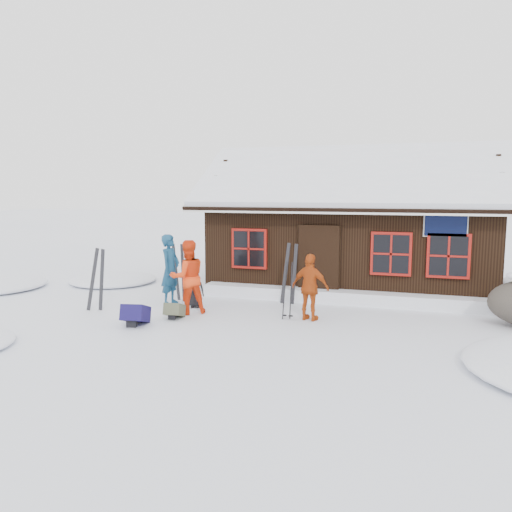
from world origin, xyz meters
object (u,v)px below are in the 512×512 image
object	(u,v)px
skier_orange_right	(310,287)
ski_pair_left	(97,280)
skier_teal	(170,269)
skier_orange_left	(188,277)
skier_crouched	(195,290)
ski_poles	(288,291)
backpack_blue	(136,317)
backpack_olive	(175,313)

from	to	relation	value
skier_orange_right	ski_pair_left	distance (m)	5.29
skier_teal	skier_orange_left	bearing A→B (deg)	-131.07
skier_teal	ski_pair_left	xyz separation A→B (m)	(-1.40, -1.21, -0.16)
skier_crouched	skier_teal	bearing A→B (deg)	149.47
ski_pair_left	skier_orange_left	bearing A→B (deg)	13.70
skier_crouched	skier_orange_left	bearing A→B (deg)	-100.29
skier_orange_left	ski_poles	size ratio (longest dim) A/B	1.29
backpack_blue	skier_teal	bearing A→B (deg)	84.89
ski_pair_left	backpack_blue	size ratio (longest dim) A/B	2.50
skier_orange_left	ski_pair_left	distance (m)	2.32
ski_poles	backpack_blue	distance (m)	3.50
ski_pair_left	backpack_olive	world-z (taller)	ski_pair_left
skier_teal	ski_pair_left	world-z (taller)	skier_teal
ski_poles	backpack_olive	distance (m)	2.70
backpack_olive	ski_poles	bearing A→B (deg)	9.37
skier_orange_right	ski_poles	xyz separation A→B (m)	(-0.52, -0.05, -0.11)
skier_teal	skier_crouched	bearing A→B (deg)	-99.83
skier_teal	skier_orange_right	bearing A→B (deg)	-96.94
ski_poles	skier_orange_right	bearing A→B (deg)	5.49
ski_pair_left	backpack_blue	distance (m)	1.97
ski_pair_left	backpack_blue	world-z (taller)	ski_pair_left
skier_crouched	backpack_olive	xyz separation A→B (m)	(0.02, -1.20, -0.33)
ski_poles	backpack_olive	size ratio (longest dim) A/B	2.76
skier_orange_left	skier_orange_right	xyz separation A→B (m)	(2.97, 0.26, -0.13)
skier_teal	skier_orange_right	world-z (taller)	skier_teal
ski_pair_left	backpack_blue	bearing A→B (deg)	-26.32
skier_orange_left	ski_pair_left	xyz separation A→B (m)	(-2.28, -0.42, -0.13)
ski_poles	backpack_olive	bearing A→B (deg)	-163.18
ski_pair_left	ski_poles	distance (m)	4.77
skier_teal	skier_crouched	world-z (taller)	skier_teal
skier_orange_left	backpack_blue	world-z (taller)	skier_orange_left
skier_orange_left	backpack_blue	bearing A→B (deg)	23.47
skier_orange_left	skier_orange_right	size ratio (longest dim) A/B	1.16
ski_pair_left	backpack_blue	xyz separation A→B (m)	(1.63, -0.92, -0.59)
ski_poles	backpack_blue	xyz separation A→B (m)	(-3.09, -1.56, -0.48)
backpack_blue	backpack_olive	xyz separation A→B (m)	(0.56, 0.79, -0.04)
skier_crouched	ski_poles	bearing A→B (deg)	-29.44
skier_orange_right	ski_poles	bearing A→B (deg)	19.22
skier_orange_left	skier_orange_right	bearing A→B (deg)	144.17
skier_crouched	ski_pair_left	bearing A→B (deg)	-173.60
skier_teal	ski_pair_left	size ratio (longest dim) A/B	1.14
skier_orange_right	backpack_blue	xyz separation A→B (m)	(-3.61, -1.61, -0.60)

